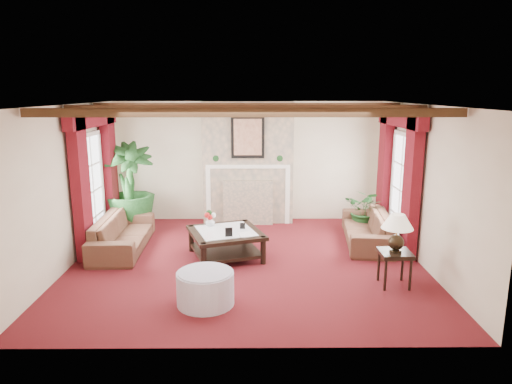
{
  "coord_description": "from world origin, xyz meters",
  "views": [
    {
      "loc": [
        0.1,
        -7.53,
        2.92
      ],
      "look_at": [
        0.16,
        0.4,
        1.16
      ],
      "focal_mm": 32.0,
      "sensor_mm": 36.0,
      "label": 1
    }
  ],
  "objects_px": {
    "potted_palm": "(130,206)",
    "side_table": "(394,268)",
    "sofa_left": "(122,228)",
    "sofa_right": "(367,223)",
    "coffee_table": "(226,244)",
    "ottoman": "(205,288)"
  },
  "relations": [
    {
      "from": "potted_palm",
      "to": "ottoman",
      "type": "xyz_separation_m",
      "value": [
        1.95,
        -3.53,
        -0.29
      ]
    },
    {
      "from": "potted_palm",
      "to": "ottoman",
      "type": "relative_size",
      "value": 2.67
    },
    {
      "from": "ottoman",
      "to": "side_table",
      "type": "bearing_deg",
      "value": 12.12
    },
    {
      "from": "potted_palm",
      "to": "sofa_right",
      "type": "bearing_deg",
      "value": -10.4
    },
    {
      "from": "coffee_table",
      "to": "ottoman",
      "type": "distance_m",
      "value": 1.85
    },
    {
      "from": "sofa_left",
      "to": "side_table",
      "type": "height_order",
      "value": "sofa_left"
    },
    {
      "from": "side_table",
      "to": "ottoman",
      "type": "height_order",
      "value": "side_table"
    },
    {
      "from": "sofa_left",
      "to": "ottoman",
      "type": "relative_size",
      "value": 2.67
    },
    {
      "from": "side_table",
      "to": "ottoman",
      "type": "xyz_separation_m",
      "value": [
        -2.82,
        -0.61,
        -0.04
      ]
    },
    {
      "from": "sofa_left",
      "to": "side_table",
      "type": "bearing_deg",
      "value": -112.27
    },
    {
      "from": "potted_palm",
      "to": "side_table",
      "type": "xyz_separation_m",
      "value": [
        4.77,
        -2.92,
        -0.25
      ]
    },
    {
      "from": "side_table",
      "to": "coffee_table",
      "type": "bearing_deg",
      "value": 154.92
    },
    {
      "from": "sofa_right",
      "to": "ottoman",
      "type": "relative_size",
      "value": 2.66
    },
    {
      "from": "sofa_right",
      "to": "potted_palm",
      "type": "bearing_deg",
      "value": -93.49
    },
    {
      "from": "sofa_right",
      "to": "coffee_table",
      "type": "height_order",
      "value": "sofa_right"
    },
    {
      "from": "sofa_right",
      "to": "coffee_table",
      "type": "distance_m",
      "value": 2.84
    },
    {
      "from": "side_table",
      "to": "sofa_left",
      "type": "bearing_deg",
      "value": 159.79
    },
    {
      "from": "potted_palm",
      "to": "side_table",
      "type": "bearing_deg",
      "value": -31.45
    },
    {
      "from": "coffee_table",
      "to": "side_table",
      "type": "xyz_separation_m",
      "value": [
        2.64,
        -1.24,
        0.03
      ]
    },
    {
      "from": "coffee_table",
      "to": "side_table",
      "type": "height_order",
      "value": "side_table"
    },
    {
      "from": "sofa_left",
      "to": "potted_palm",
      "type": "height_order",
      "value": "potted_palm"
    },
    {
      "from": "potted_palm",
      "to": "coffee_table",
      "type": "height_order",
      "value": "potted_palm"
    }
  ]
}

